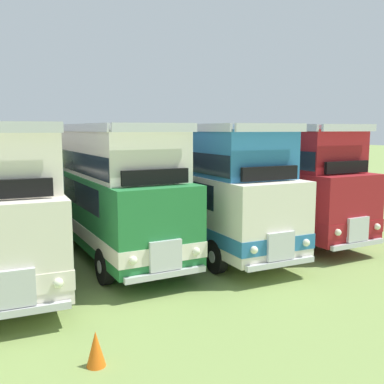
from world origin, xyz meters
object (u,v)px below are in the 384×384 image
(bus_sixth_in_row, at_px, (105,186))
(bus_seventh_in_row, at_px, (195,181))
(bus_eighth_in_row, at_px, (266,177))
(cone_near_end, at_px, (96,349))
(bus_fifth_in_row, at_px, (3,194))

(bus_sixth_in_row, relative_size, bus_seventh_in_row, 0.96)
(bus_eighth_in_row, height_order, cone_near_end, bus_eighth_in_row)
(bus_fifth_in_row, distance_m, bus_sixth_in_row, 3.48)
(bus_sixth_in_row, bearing_deg, bus_eighth_in_row, -1.48)
(bus_fifth_in_row, xyz_separation_m, cone_near_end, (1.00, -7.16, -2.02))
(bus_seventh_in_row, relative_size, cone_near_end, 15.76)
(bus_seventh_in_row, bearing_deg, bus_fifth_in_row, -177.49)
(bus_seventh_in_row, bearing_deg, bus_eighth_in_row, 2.70)
(bus_seventh_in_row, distance_m, bus_eighth_in_row, 3.43)
(bus_seventh_in_row, bearing_deg, cone_near_end, -128.15)
(bus_fifth_in_row, height_order, bus_sixth_in_row, same)
(bus_fifth_in_row, xyz_separation_m, bus_sixth_in_row, (3.42, 0.64, -0.00))
(bus_eighth_in_row, relative_size, cone_near_end, 14.58)
(bus_fifth_in_row, relative_size, cone_near_end, 15.74)
(bus_fifth_in_row, distance_m, bus_eighth_in_row, 10.30)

